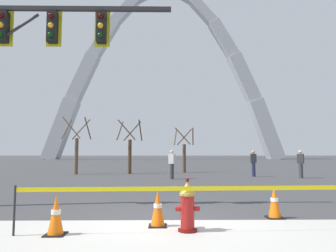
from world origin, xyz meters
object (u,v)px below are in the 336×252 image
object	(u,v)px
monument_arch	(164,80)
pedestrian_walking_right	(253,163)
pedestrian_standing_center	(172,164)
fire_hydrant	(187,206)
traffic_signal_gantry	(14,54)
pedestrian_walking_left	(301,164)
traffic_cone_curb_edge	(158,209)
traffic_cone_mid_sidewalk	(274,202)
traffic_cone_by_hydrant	(56,215)

from	to	relation	value
monument_arch	pedestrian_walking_right	size ratio (longest dim) A/B	31.02
pedestrian_standing_center	pedestrian_walking_right	xyz separation A→B (m)	(5.03, 1.67, 0.00)
fire_hydrant	monument_arch	distance (m)	59.22
traffic_signal_gantry	pedestrian_walking_left	distance (m)	15.46
traffic_cone_curb_edge	pedestrian_walking_right	size ratio (longest dim) A/B	0.46
traffic_cone_mid_sidewalk	pedestrian_walking_right	world-z (taller)	pedestrian_walking_right
fire_hydrant	traffic_signal_gantry	xyz separation A→B (m)	(-4.69, 2.63, 3.80)
monument_arch	pedestrian_standing_center	distance (m)	48.49
traffic_cone_mid_sidewalk	pedestrian_standing_center	size ratio (longest dim) A/B	0.46
monument_arch	pedestrian_standing_center	size ratio (longest dim) A/B	31.02
fire_hydrant	pedestrian_walking_left	distance (m)	13.78
monument_arch	pedestrian_standing_center	xyz separation A→B (m)	(0.41, -45.86, -15.74)
fire_hydrant	traffic_signal_gantry	bearing A→B (deg)	150.70
fire_hydrant	traffic_cone_by_hydrant	distance (m)	2.40
traffic_signal_gantry	traffic_cone_curb_edge	bearing A→B (deg)	-28.67
pedestrian_walking_right	traffic_cone_mid_sidewalk	bearing A→B (deg)	-104.31
fire_hydrant	traffic_cone_by_hydrant	size ratio (longest dim) A/B	1.36
traffic_signal_gantry	pedestrian_standing_center	size ratio (longest dim) A/B	4.04
traffic_cone_curb_edge	pedestrian_standing_center	bearing A→B (deg)	86.94
traffic_cone_mid_sidewalk	traffic_cone_curb_edge	size ratio (longest dim) A/B	1.00
traffic_cone_by_hydrant	traffic_cone_mid_sidewalk	size ratio (longest dim) A/B	1.00
traffic_cone_mid_sidewalk	pedestrian_walking_right	bearing A→B (deg)	75.69
traffic_cone_curb_edge	monument_arch	size ratio (longest dim) A/B	0.01
traffic_cone_by_hydrant	traffic_signal_gantry	distance (m)	5.37
traffic_signal_gantry	pedestrian_walking_right	bearing A→B (deg)	46.25
traffic_cone_curb_edge	fire_hydrant	bearing A→B (deg)	-33.69
fire_hydrant	traffic_cone_by_hydrant	world-z (taller)	fire_hydrant
pedestrian_walking_left	traffic_signal_gantry	bearing A→B (deg)	-143.43
traffic_cone_by_hydrant	traffic_cone_curb_edge	bearing A→B (deg)	18.60
traffic_cone_mid_sidewalk	monument_arch	distance (m)	58.22
traffic_cone_mid_sidewalk	traffic_cone_curb_edge	distance (m)	2.73
traffic_cone_by_hydrant	monument_arch	distance (m)	59.50
traffic_cone_curb_edge	pedestrian_walking_left	xyz separation A→B (m)	(7.98, 11.24, 0.46)
monument_arch	pedestrian_walking_left	xyz separation A→B (m)	(7.81, -45.37, -15.74)
traffic_cone_by_hydrant	traffic_cone_mid_sidewalk	distance (m)	4.65
monument_arch	traffic_cone_curb_edge	bearing A→B (deg)	-90.17
traffic_cone_by_hydrant	pedestrian_standing_center	world-z (taller)	pedestrian_standing_center
pedestrian_walking_left	traffic_cone_curb_edge	bearing A→B (deg)	-125.38
pedestrian_standing_center	pedestrian_walking_right	world-z (taller)	same
fire_hydrant	traffic_cone_curb_edge	bearing A→B (deg)	146.31
fire_hydrant	pedestrian_walking_right	distance (m)	13.76
traffic_signal_gantry	pedestrian_walking_left	world-z (taller)	traffic_signal_gantry
pedestrian_walking_right	monument_arch	bearing A→B (deg)	97.02
traffic_cone_curb_edge	traffic_signal_gantry	size ratio (longest dim) A/B	0.11
pedestrian_standing_center	traffic_signal_gantry	bearing A→B (deg)	-118.96
fire_hydrant	traffic_cone_mid_sidewalk	world-z (taller)	fire_hydrant
traffic_cone_mid_sidewalk	fire_hydrant	bearing A→B (deg)	-151.43
traffic_cone_by_hydrant	pedestrian_walking_left	size ratio (longest dim) A/B	0.46
traffic_signal_gantry	pedestrian_standing_center	world-z (taller)	traffic_signal_gantry
traffic_cone_curb_edge	pedestrian_walking_left	size ratio (longest dim) A/B	0.46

